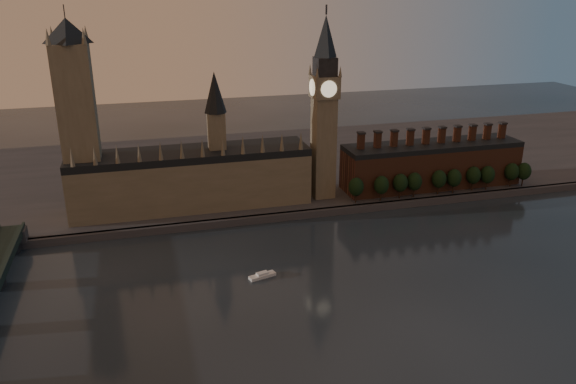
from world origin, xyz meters
name	(u,v)px	position (x,y,z in m)	size (l,w,h in m)	color
ground	(384,298)	(0.00, 0.00, 0.00)	(900.00, 900.00, 0.00)	black
north_bank	(277,167)	(0.00, 178.04, 2.00)	(900.00, 182.00, 4.00)	#414145
palace_of_westminster	(192,175)	(-64.41, 114.91, 21.63)	(130.00, 30.30, 74.00)	#786C56
victoria_tower	(78,114)	(-120.00, 115.00, 59.09)	(24.00, 24.00, 108.00)	#786C56
big_ben	(324,107)	(10.00, 110.00, 56.83)	(15.00, 15.00, 107.00)	#786C56
chimney_block	(431,164)	(80.00, 110.00, 17.82)	(110.00, 25.00, 37.00)	brown
embankment_tree_0	(356,187)	(24.84, 94.56, 13.47)	(8.60, 8.60, 14.88)	black
embankment_tree_1	(381,185)	(39.96, 93.69, 13.47)	(8.60, 8.60, 14.88)	black
embankment_tree_2	(400,183)	(52.09, 94.34, 13.47)	(8.60, 8.60, 14.88)	black
embankment_tree_3	(415,182)	(60.99, 94.19, 13.47)	(8.60, 8.60, 14.88)	black
embankment_tree_4	(439,179)	(77.04, 94.48, 13.47)	(8.60, 8.60, 14.88)	black
embankment_tree_5	(454,178)	(86.62, 93.86, 13.47)	(8.60, 8.60, 14.88)	black
embankment_tree_6	(473,175)	(100.50, 95.31, 13.47)	(8.60, 8.60, 14.88)	black
embankment_tree_7	(488,175)	(109.35, 94.14, 13.47)	(8.60, 8.60, 14.88)	black
embankment_tree_8	(512,172)	(126.98, 95.24, 13.47)	(8.60, 8.60, 14.88)	black
embankment_tree_9	(524,171)	(134.65, 93.94, 13.47)	(8.60, 8.60, 14.88)	black
river_boat	(262,275)	(-44.35, 30.27, 0.93)	(12.59, 6.58, 2.42)	white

